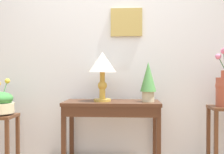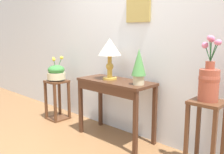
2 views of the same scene
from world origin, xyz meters
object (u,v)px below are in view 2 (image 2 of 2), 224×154
flower_vase_tall_right (209,80)px  console_table (114,90)px  pedestal_stand_left (57,100)px  table_lamp (110,50)px  planter_bowl_wide_left (56,72)px  potted_plant_on_console (139,65)px  pedestal_stand_right (205,137)px

flower_vase_tall_right → console_table: bearing=-178.6°
pedestal_stand_left → table_lamp: bearing=4.7°
pedestal_stand_left → flower_vase_tall_right: size_ratio=1.03×
planter_bowl_wide_left → flower_vase_tall_right: 2.35m
planter_bowl_wide_left → console_table: bearing=3.1°
potted_plant_on_console → pedestal_stand_left: size_ratio=0.66×
flower_vase_tall_right → planter_bowl_wide_left: bearing=-177.8°
planter_bowl_wide_left → pedestal_stand_right: bearing=2.2°
console_table → pedestal_stand_left: size_ratio=1.60×
table_lamp → planter_bowl_wide_left: size_ratio=1.36×
planter_bowl_wide_left → flower_vase_tall_right: bearing=2.2°
table_lamp → pedestal_stand_left: 1.36m
potted_plant_on_console → pedestal_stand_right: 1.02m
console_table → table_lamp: size_ratio=1.94×
potted_plant_on_console → pedestal_stand_right: size_ratio=0.57×
console_table → planter_bowl_wide_left: bearing=-176.9°
pedestal_stand_left → pedestal_stand_right: pedestal_stand_right is taller
pedestal_stand_left → planter_bowl_wide_left: size_ratio=1.65×
table_lamp → planter_bowl_wide_left: bearing=-175.3°
table_lamp → pedestal_stand_right: (1.27, 0.00, -0.79)m
table_lamp → pedestal_stand_left: table_lamp is taller
console_table → planter_bowl_wide_left: planter_bowl_wide_left is taller
table_lamp → pedestal_stand_left: size_ratio=0.82×
table_lamp → planter_bowl_wide_left: (-1.07, -0.09, -0.39)m
potted_plant_on_console → planter_bowl_wide_left: potted_plant_on_console is taller
table_lamp → potted_plant_on_console: size_ratio=1.26×
potted_plant_on_console → pedestal_stand_left: potted_plant_on_console is taller
planter_bowl_wide_left → flower_vase_tall_right: (2.35, 0.09, 0.17)m
table_lamp → pedestal_stand_left: (-1.07, -0.09, -0.83)m
planter_bowl_wide_left → flower_vase_tall_right: size_ratio=0.63×
potted_plant_on_console → pedestal_stand_right: (0.79, 0.03, -0.64)m
console_table → pedestal_stand_left: (-1.17, -0.06, -0.34)m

